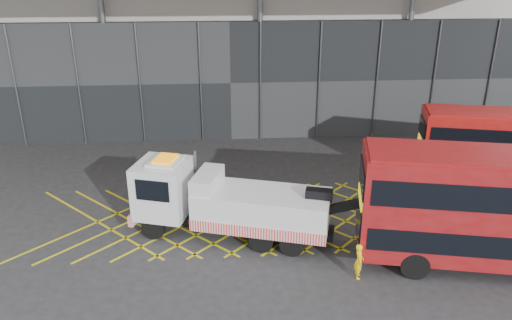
{
  "coord_description": "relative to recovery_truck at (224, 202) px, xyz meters",
  "views": [
    {
      "loc": [
        1.31,
        -21.67,
        11.96
      ],
      "look_at": [
        3.0,
        1.5,
        2.4
      ],
      "focal_mm": 35.0,
      "sensor_mm": 36.0,
      "label": 1
    }
  ],
  "objects": [
    {
      "name": "ground_plane",
      "position": [
        -1.32,
        1.59,
        -1.69
      ],
      "size": [
        120.0,
        120.0,
        0.0
      ],
      "primitive_type": "plane",
      "color": "#29282B"
    },
    {
      "name": "recovery_truck",
      "position": [
        0.0,
        0.0,
        0.0
      ],
      "size": [
        10.41,
        4.98,
        3.65
      ],
      "rotation": [
        0.0,
        0.0,
        -0.29
      ],
      "color": "black",
      "rests_on": "ground_plane"
    },
    {
      "name": "worker",
      "position": [
        5.28,
        -3.7,
        -0.94
      ],
      "size": [
        0.44,
        0.6,
        1.5
      ],
      "primitive_type": "imported",
      "rotation": [
        0.0,
        0.0,
        1.42
      ],
      "color": "yellow",
      "rests_on": "ground_plane"
    },
    {
      "name": "road_markings",
      "position": [
        2.68,
        1.59,
        -1.68
      ],
      "size": [
        24.76,
        7.16,
        0.01
      ],
      "color": "gold",
      "rests_on": "ground_plane"
    }
  ]
}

